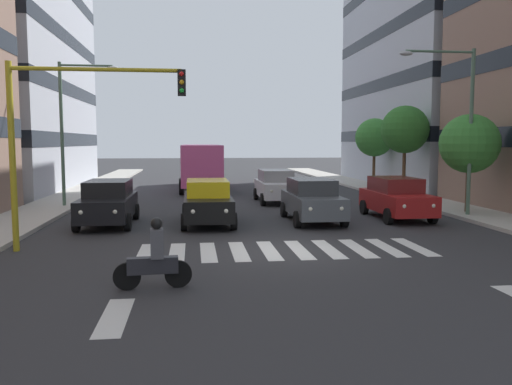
% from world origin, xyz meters
% --- Properties ---
extents(ground_plane, '(180.00, 180.00, 0.00)m').
position_xyz_m(ground_plane, '(0.00, 0.00, 0.00)').
color(ground_plane, '#2D2D30').
extents(building_left_block_0, '(8.88, 18.04, 21.97)m').
position_xyz_m(building_left_block_0, '(-15.27, -22.50, 10.99)').
color(building_left_block_0, '#ADB2BC').
rests_on(building_left_block_0, ground_plane).
extents(crosswalk_markings, '(8.55, 2.80, 0.01)m').
position_xyz_m(crosswalk_markings, '(-0.00, 0.00, 0.00)').
color(crosswalk_markings, silver).
rests_on(crosswalk_markings, ground_plane).
extents(lane_arrow_1, '(0.50, 2.20, 0.01)m').
position_xyz_m(lane_arrow_1, '(4.13, 5.50, 0.00)').
color(lane_arrow_1, silver).
rests_on(lane_arrow_1, ground_plane).
extents(car_0, '(2.02, 4.44, 1.72)m').
position_xyz_m(car_0, '(-5.77, -5.78, 0.89)').
color(car_0, maroon).
rests_on(car_0, ground_plane).
extents(car_1, '(2.02, 4.44, 1.72)m').
position_xyz_m(car_1, '(-2.09, -5.39, 0.89)').
color(car_1, '#474C51').
rests_on(car_1, ground_plane).
extents(car_2, '(2.02, 4.44, 1.72)m').
position_xyz_m(car_2, '(2.11, -5.23, 0.89)').
color(car_2, black).
rests_on(car_2, ground_plane).
extents(car_3, '(2.02, 4.44, 1.72)m').
position_xyz_m(car_3, '(5.93, -5.49, 0.89)').
color(car_3, black).
rests_on(car_3, ground_plane).
extents(car_row2_0, '(2.02, 4.44, 1.72)m').
position_xyz_m(car_row2_0, '(-1.73, -12.30, 0.89)').
color(car_row2_0, silver).
rests_on(car_row2_0, ground_plane).
extents(bus_behind_traffic, '(2.78, 10.50, 3.00)m').
position_xyz_m(bus_behind_traffic, '(2.11, -20.55, 1.86)').
color(bus_behind_traffic, '#DB5193').
rests_on(bus_behind_traffic, ground_plane).
extents(motorcycle_with_rider, '(1.70, 0.38, 1.57)m').
position_xyz_m(motorcycle_with_rider, '(3.53, 3.69, 0.65)').
color(motorcycle_with_rider, black).
rests_on(motorcycle_with_rider, ground_plane).
extents(traffic_light_gantry, '(5.10, 0.36, 5.50)m').
position_xyz_m(traffic_light_gantry, '(6.36, -0.82, 3.76)').
color(traffic_light_gantry, '#AD991E').
rests_on(traffic_light_gantry, ground_plane).
extents(street_lamp_left, '(3.27, 0.28, 6.87)m').
position_xyz_m(street_lamp_left, '(-8.29, -5.60, 4.41)').
color(street_lamp_left, '#4C6B56').
rests_on(street_lamp_left, sidewalk_left).
extents(street_lamp_right, '(2.81, 0.28, 6.82)m').
position_xyz_m(street_lamp_right, '(8.39, -10.97, 4.33)').
color(street_lamp_right, '#4C6B56').
rests_on(street_lamp_right, sidewalk_right).
extents(street_tree_1, '(2.56, 2.56, 4.26)m').
position_xyz_m(street_tree_1, '(-9.27, -6.39, 3.12)').
color(street_tree_1, '#513823').
rests_on(street_tree_1, sidewalk_left).
extents(street_tree_2, '(2.73, 2.73, 5.13)m').
position_xyz_m(street_tree_2, '(-9.47, -13.87, 3.90)').
color(street_tree_2, '#513823').
rests_on(street_tree_2, sidewalk_left).
extents(street_tree_3, '(2.60, 2.60, 4.66)m').
position_xyz_m(street_tree_3, '(-9.67, -19.48, 3.50)').
color(street_tree_3, '#513823').
rests_on(street_tree_3, sidewalk_left).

